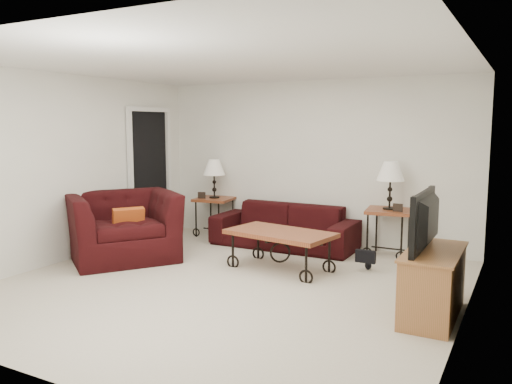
% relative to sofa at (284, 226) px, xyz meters
% --- Properties ---
extents(ground, '(5.00, 5.00, 0.00)m').
position_rel_sofa_xyz_m(ground, '(0.23, -2.02, -0.32)').
color(ground, beige).
rests_on(ground, ground).
extents(wall_back, '(5.00, 0.02, 2.50)m').
position_rel_sofa_xyz_m(wall_back, '(0.23, 0.48, 0.93)').
color(wall_back, silver).
rests_on(wall_back, ground).
extents(wall_front, '(5.00, 0.02, 2.50)m').
position_rel_sofa_xyz_m(wall_front, '(0.23, -4.52, 0.93)').
color(wall_front, silver).
rests_on(wall_front, ground).
extents(wall_left, '(0.02, 5.00, 2.50)m').
position_rel_sofa_xyz_m(wall_left, '(-2.27, -2.02, 0.93)').
color(wall_left, silver).
rests_on(wall_left, ground).
extents(wall_right, '(0.02, 5.00, 2.50)m').
position_rel_sofa_xyz_m(wall_right, '(2.73, -2.02, 0.93)').
color(wall_right, silver).
rests_on(wall_right, ground).
extents(ceiling, '(5.00, 5.00, 0.00)m').
position_rel_sofa_xyz_m(ceiling, '(0.23, -2.02, 2.18)').
color(ceiling, white).
rests_on(ceiling, wall_back).
extents(doorway, '(0.08, 0.94, 2.04)m').
position_rel_sofa_xyz_m(doorway, '(-2.24, -0.37, 0.70)').
color(doorway, black).
rests_on(doorway, ground).
extents(sofa, '(2.16, 0.84, 0.63)m').
position_rel_sofa_xyz_m(sofa, '(0.00, 0.00, 0.00)').
color(sofa, black).
rests_on(sofa, ground).
extents(side_table_left, '(0.66, 0.66, 0.63)m').
position_rel_sofa_xyz_m(side_table_left, '(-1.35, 0.18, 0.00)').
color(side_table_left, brown).
rests_on(side_table_left, ground).
extents(side_table_right, '(0.69, 0.69, 0.67)m').
position_rel_sofa_xyz_m(side_table_right, '(1.52, 0.18, 0.02)').
color(side_table_right, brown).
rests_on(side_table_right, ground).
extents(lamp_left, '(0.41, 0.41, 0.63)m').
position_rel_sofa_xyz_m(lamp_left, '(-1.35, 0.18, 0.63)').
color(lamp_left, black).
rests_on(lamp_left, side_table_left).
extents(lamp_right, '(0.43, 0.43, 0.67)m').
position_rel_sofa_xyz_m(lamp_right, '(1.52, 0.18, 0.68)').
color(lamp_right, black).
rests_on(lamp_right, side_table_right).
extents(photo_frame_left, '(0.12, 0.06, 0.11)m').
position_rel_sofa_xyz_m(photo_frame_left, '(-1.50, 0.03, 0.37)').
color(photo_frame_left, black).
rests_on(photo_frame_left, side_table_left).
extents(photo_frame_right, '(0.13, 0.03, 0.11)m').
position_rel_sofa_xyz_m(photo_frame_right, '(1.67, 0.03, 0.41)').
color(photo_frame_right, black).
rests_on(photo_frame_right, side_table_right).
extents(coffee_table, '(1.42, 0.92, 0.50)m').
position_rel_sofa_xyz_m(coffee_table, '(0.48, -1.13, -0.07)').
color(coffee_table, brown).
rests_on(coffee_table, ground).
extents(armchair, '(1.81, 1.85, 0.91)m').
position_rel_sofa_xyz_m(armchair, '(-1.64, -1.67, 0.14)').
color(armchair, black).
rests_on(armchair, ground).
extents(throw_pillow, '(0.33, 0.40, 0.41)m').
position_rel_sofa_xyz_m(throw_pillow, '(-1.49, -1.72, 0.20)').
color(throw_pillow, '#B23516').
rests_on(throw_pillow, armchair).
extents(tv_stand, '(0.45, 1.08, 0.65)m').
position_rel_sofa_xyz_m(tv_stand, '(2.46, -1.91, 0.01)').
color(tv_stand, '#A0603B').
rests_on(tv_stand, ground).
extents(television, '(0.13, 0.97, 0.56)m').
position_rel_sofa_xyz_m(television, '(2.44, -1.91, 0.61)').
color(television, black).
rests_on(television, tv_stand).
extents(backpack, '(0.39, 0.31, 0.49)m').
position_rel_sofa_xyz_m(backpack, '(1.47, -0.61, -0.07)').
color(backpack, black).
rests_on(backpack, ground).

